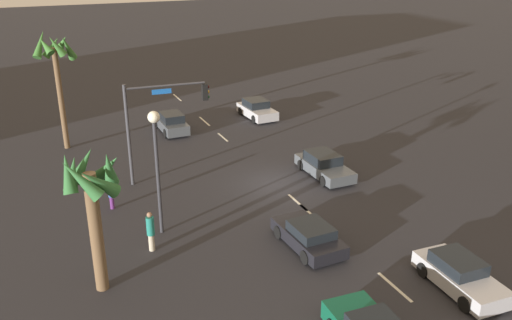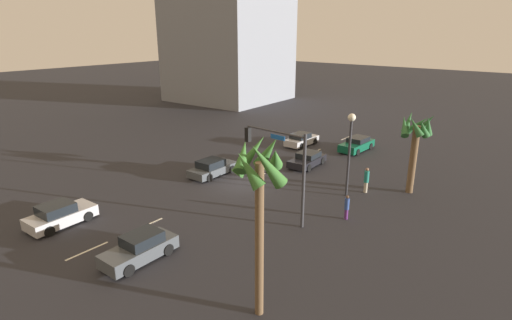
{
  "view_description": "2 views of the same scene",
  "coord_description": "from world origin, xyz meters",
  "px_view_note": "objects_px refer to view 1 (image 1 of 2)",
  "views": [
    {
      "loc": [
        -26.18,
        12.74,
        13.11
      ],
      "look_at": [
        -0.58,
        1.56,
        1.97
      ],
      "focal_mm": 38.09,
      "sensor_mm": 36.0,
      "label": 1
    },
    {
      "loc": [
        22.82,
        19.68,
        11.75
      ],
      "look_at": [
        -0.81,
        0.76,
        1.91
      ],
      "focal_mm": 28.42,
      "sensor_mm": 36.0,
      "label": 2
    }
  ],
  "objects_px": {
    "car_0": "(171,123)",
    "streetlamp": "(156,150)",
    "car_3": "(257,109)",
    "pedestrian_0": "(111,194)",
    "pedestrian_1": "(151,230)",
    "palm_tree_0": "(56,59)",
    "car_1": "(324,165)",
    "car_5": "(309,236)",
    "traffic_signal": "(157,115)",
    "palm_tree_1": "(91,191)",
    "car_4": "(460,275)"
  },
  "relations": [
    {
      "from": "pedestrian_0",
      "to": "palm_tree_1",
      "type": "relative_size",
      "value": 0.27
    },
    {
      "from": "car_1",
      "to": "car_5",
      "type": "height_order",
      "value": "car_1"
    },
    {
      "from": "car_0",
      "to": "streetlamp",
      "type": "height_order",
      "value": "streetlamp"
    },
    {
      "from": "car_5",
      "to": "traffic_signal",
      "type": "distance_m",
      "value": 11.67
    },
    {
      "from": "pedestrian_1",
      "to": "pedestrian_0",
      "type": "bearing_deg",
      "value": 10.47
    },
    {
      "from": "pedestrian_1",
      "to": "palm_tree_0",
      "type": "height_order",
      "value": "palm_tree_0"
    },
    {
      "from": "car_3",
      "to": "palm_tree_1",
      "type": "height_order",
      "value": "palm_tree_1"
    },
    {
      "from": "pedestrian_0",
      "to": "pedestrian_1",
      "type": "xyz_separation_m",
      "value": [
        -5.03,
        -0.93,
        0.15
      ]
    },
    {
      "from": "car_0",
      "to": "pedestrian_1",
      "type": "height_order",
      "value": "pedestrian_1"
    },
    {
      "from": "car_5",
      "to": "streetlamp",
      "type": "xyz_separation_m",
      "value": [
        4.09,
        5.91,
        3.73
      ]
    },
    {
      "from": "car_3",
      "to": "streetlamp",
      "type": "relative_size",
      "value": 0.67
    },
    {
      "from": "car_5",
      "to": "palm_tree_0",
      "type": "xyz_separation_m",
      "value": [
        18.32,
        8.9,
        5.56
      ]
    },
    {
      "from": "streetlamp",
      "to": "car_1",
      "type": "bearing_deg",
      "value": -74.63
    },
    {
      "from": "car_5",
      "to": "streetlamp",
      "type": "bearing_deg",
      "value": 55.33
    },
    {
      "from": "car_0",
      "to": "palm_tree_1",
      "type": "height_order",
      "value": "palm_tree_1"
    },
    {
      "from": "car_1",
      "to": "pedestrian_0",
      "type": "relative_size",
      "value": 2.65
    },
    {
      "from": "traffic_signal",
      "to": "car_1",
      "type": "bearing_deg",
      "value": -108.85
    },
    {
      "from": "traffic_signal",
      "to": "streetlamp",
      "type": "distance_m",
      "value": 6.35
    },
    {
      "from": "car_0",
      "to": "traffic_signal",
      "type": "relative_size",
      "value": 0.69
    },
    {
      "from": "car_1",
      "to": "car_4",
      "type": "distance_m",
      "value": 12.43
    },
    {
      "from": "car_4",
      "to": "pedestrian_0",
      "type": "bearing_deg",
      "value": 42.11
    },
    {
      "from": "car_1",
      "to": "car_3",
      "type": "xyz_separation_m",
      "value": [
        12.49,
        -1.02,
        0.03
      ]
    },
    {
      "from": "car_0",
      "to": "car_3",
      "type": "xyz_separation_m",
      "value": [
        0.67,
        -7.29,
        -0.0
      ]
    },
    {
      "from": "traffic_signal",
      "to": "palm_tree_0",
      "type": "height_order",
      "value": "palm_tree_0"
    },
    {
      "from": "car_4",
      "to": "palm_tree_0",
      "type": "bearing_deg",
      "value": 28.67
    },
    {
      "from": "car_5",
      "to": "palm_tree_1",
      "type": "bearing_deg",
      "value": 87.4
    },
    {
      "from": "car_1",
      "to": "traffic_signal",
      "type": "distance_m",
      "value": 10.42
    },
    {
      "from": "pedestrian_1",
      "to": "palm_tree_0",
      "type": "distance_m",
      "value": 16.66
    },
    {
      "from": "car_4",
      "to": "pedestrian_1",
      "type": "height_order",
      "value": "pedestrian_1"
    },
    {
      "from": "car_4",
      "to": "car_5",
      "type": "xyz_separation_m",
      "value": [
        5.33,
        4.04,
        -0.05
      ]
    },
    {
      "from": "car_5",
      "to": "pedestrian_1",
      "type": "height_order",
      "value": "pedestrian_1"
    },
    {
      "from": "car_4",
      "to": "palm_tree_1",
      "type": "bearing_deg",
      "value": 66.65
    },
    {
      "from": "car_3",
      "to": "traffic_signal",
      "type": "relative_size",
      "value": 0.69
    },
    {
      "from": "car_5",
      "to": "streetlamp",
      "type": "relative_size",
      "value": 0.67
    },
    {
      "from": "car_5",
      "to": "traffic_signal",
      "type": "relative_size",
      "value": 0.69
    },
    {
      "from": "palm_tree_1",
      "to": "pedestrian_1",
      "type": "bearing_deg",
      "value": -49.36
    },
    {
      "from": "palm_tree_1",
      "to": "car_4",
      "type": "bearing_deg",
      "value": -113.35
    },
    {
      "from": "streetlamp",
      "to": "pedestrian_0",
      "type": "xyz_separation_m",
      "value": [
        3.54,
        1.77,
        -3.43
      ]
    },
    {
      "from": "pedestrian_1",
      "to": "palm_tree_0",
      "type": "xyz_separation_m",
      "value": [
        15.72,
        2.15,
        5.11
      ]
    },
    {
      "from": "car_5",
      "to": "pedestrian_0",
      "type": "distance_m",
      "value": 10.83
    },
    {
      "from": "car_5",
      "to": "traffic_signal",
      "type": "height_order",
      "value": "traffic_signal"
    },
    {
      "from": "car_3",
      "to": "streetlamp",
      "type": "distance_m",
      "value": 19.83
    },
    {
      "from": "car_3",
      "to": "pedestrian_0",
      "type": "relative_size",
      "value": 2.51
    },
    {
      "from": "pedestrian_0",
      "to": "pedestrian_1",
      "type": "height_order",
      "value": "pedestrian_1"
    },
    {
      "from": "traffic_signal",
      "to": "pedestrian_1",
      "type": "relative_size",
      "value": 3.07
    },
    {
      "from": "pedestrian_0",
      "to": "car_5",
      "type": "bearing_deg",
      "value": -134.81
    },
    {
      "from": "car_5",
      "to": "palm_tree_0",
      "type": "bearing_deg",
      "value": 25.9
    },
    {
      "from": "pedestrian_0",
      "to": "car_1",
      "type": "bearing_deg",
      "value": -92.56
    },
    {
      "from": "car_1",
      "to": "car_3",
      "type": "height_order",
      "value": "car_3"
    },
    {
      "from": "pedestrian_0",
      "to": "palm_tree_0",
      "type": "relative_size",
      "value": 0.21
    }
  ]
}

